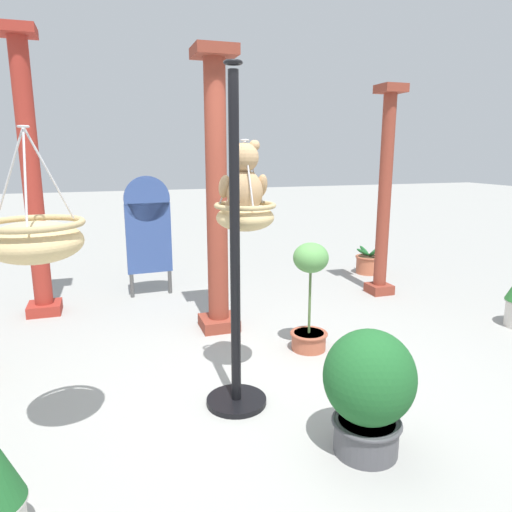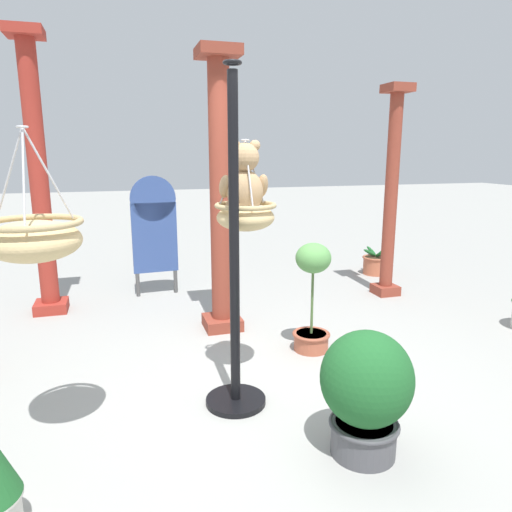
{
  "view_description": "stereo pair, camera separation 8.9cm",
  "coord_description": "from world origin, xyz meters",
  "px_view_note": "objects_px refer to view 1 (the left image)",
  "views": [
    {
      "loc": [
        -1.07,
        -3.08,
        1.81
      ],
      "look_at": [
        -0.03,
        0.08,
        1.07
      ],
      "focal_mm": 32.93,
      "sensor_mm": 36.0,
      "label": 1
    },
    {
      "loc": [
        -0.98,
        -3.1,
        1.81
      ],
      "look_at": [
        -0.03,
        0.08,
        1.07
      ],
      "focal_mm": 32.93,
      "sensor_mm": 36.0,
      "label": 2
    }
  ],
  "objects_px": {
    "potted_plant_trailing_ivy": "(369,388)",
    "greenhouse_pillar_right": "(217,201)",
    "hanging_basket_left_high": "(35,239)",
    "potted_plant_conical_shrub": "(368,263)",
    "teddy_bear": "(244,183)",
    "greenhouse_pillar_far_back": "(384,197)",
    "display_sign_board": "(148,226)",
    "potted_plant_tall_leafy": "(310,295)",
    "greenhouse_pillar_left": "(32,183)",
    "display_pole_central": "(236,309)",
    "hanging_basket_with_teddy": "(245,215)"
  },
  "relations": [
    {
      "from": "greenhouse_pillar_right",
      "to": "potted_plant_conical_shrub",
      "type": "height_order",
      "value": "greenhouse_pillar_right"
    },
    {
      "from": "potted_plant_conical_shrub",
      "to": "display_sign_board",
      "type": "relative_size",
      "value": 0.28
    },
    {
      "from": "greenhouse_pillar_right",
      "to": "greenhouse_pillar_far_back",
      "type": "xyz_separation_m",
      "value": [
        2.29,
        0.56,
        -0.08
      ]
    },
    {
      "from": "hanging_basket_with_teddy",
      "to": "greenhouse_pillar_far_back",
      "type": "relative_size",
      "value": 0.25
    },
    {
      "from": "hanging_basket_with_teddy",
      "to": "greenhouse_pillar_right",
      "type": "height_order",
      "value": "greenhouse_pillar_right"
    },
    {
      "from": "potted_plant_trailing_ivy",
      "to": "greenhouse_pillar_right",
      "type": "bearing_deg",
      "value": 98.92
    },
    {
      "from": "greenhouse_pillar_left",
      "to": "display_pole_central",
      "type": "bearing_deg",
      "value": -59.17
    },
    {
      "from": "potted_plant_trailing_ivy",
      "to": "display_sign_board",
      "type": "height_order",
      "value": "display_sign_board"
    },
    {
      "from": "potted_plant_conical_shrub",
      "to": "hanging_basket_with_teddy",
      "type": "bearing_deg",
      "value": -135.24
    },
    {
      "from": "greenhouse_pillar_far_back",
      "to": "potted_plant_tall_leafy",
      "type": "distance_m",
      "value": 2.23
    },
    {
      "from": "greenhouse_pillar_left",
      "to": "greenhouse_pillar_right",
      "type": "height_order",
      "value": "greenhouse_pillar_left"
    },
    {
      "from": "display_pole_central",
      "to": "teddy_bear",
      "type": "relative_size",
      "value": 4.43
    },
    {
      "from": "greenhouse_pillar_far_back",
      "to": "hanging_basket_with_teddy",
      "type": "bearing_deg",
      "value": -142.6
    },
    {
      "from": "display_pole_central",
      "to": "teddy_bear",
      "type": "distance_m",
      "value": 0.91
    },
    {
      "from": "greenhouse_pillar_far_back",
      "to": "display_pole_central",
      "type": "bearing_deg",
      "value": -140.71
    },
    {
      "from": "teddy_bear",
      "to": "potted_plant_tall_leafy",
      "type": "distance_m",
      "value": 1.38
    },
    {
      "from": "display_sign_board",
      "to": "potted_plant_conical_shrub",
      "type": "bearing_deg",
      "value": 1.85
    },
    {
      "from": "hanging_basket_with_teddy",
      "to": "potted_plant_trailing_ivy",
      "type": "height_order",
      "value": "hanging_basket_with_teddy"
    },
    {
      "from": "teddy_bear",
      "to": "greenhouse_pillar_left",
      "type": "height_order",
      "value": "greenhouse_pillar_left"
    },
    {
      "from": "greenhouse_pillar_far_back",
      "to": "potted_plant_trailing_ivy",
      "type": "relative_size",
      "value": 3.3
    },
    {
      "from": "hanging_basket_with_teddy",
      "to": "display_sign_board",
      "type": "relative_size",
      "value": 0.43
    },
    {
      "from": "hanging_basket_with_teddy",
      "to": "potted_plant_tall_leafy",
      "type": "height_order",
      "value": "hanging_basket_with_teddy"
    },
    {
      "from": "display_pole_central",
      "to": "potted_plant_trailing_ivy",
      "type": "bearing_deg",
      "value": -52.87
    },
    {
      "from": "teddy_bear",
      "to": "potted_plant_conical_shrub",
      "type": "distance_m",
      "value": 4.17
    },
    {
      "from": "hanging_basket_with_teddy",
      "to": "potted_plant_trailing_ivy",
      "type": "distance_m",
      "value": 1.47
    },
    {
      "from": "display_pole_central",
      "to": "hanging_basket_with_teddy",
      "type": "bearing_deg",
      "value": 59.04
    },
    {
      "from": "teddy_bear",
      "to": "greenhouse_pillar_left",
      "type": "xyz_separation_m",
      "value": [
        -1.69,
        2.31,
        -0.11
      ]
    },
    {
      "from": "greenhouse_pillar_left",
      "to": "potted_plant_trailing_ivy",
      "type": "bearing_deg",
      "value": -57.61
    },
    {
      "from": "greenhouse_pillar_far_back",
      "to": "potted_plant_conical_shrub",
      "type": "height_order",
      "value": "greenhouse_pillar_far_back"
    },
    {
      "from": "teddy_bear",
      "to": "potted_plant_trailing_ivy",
      "type": "xyz_separation_m",
      "value": [
        0.45,
        -1.07,
        -1.16
      ]
    },
    {
      "from": "greenhouse_pillar_left",
      "to": "greenhouse_pillar_right",
      "type": "relative_size",
      "value": 1.11
    },
    {
      "from": "display_sign_board",
      "to": "teddy_bear",
      "type": "bearing_deg",
      "value": -80.15
    },
    {
      "from": "display_pole_central",
      "to": "greenhouse_pillar_left",
      "type": "height_order",
      "value": "greenhouse_pillar_left"
    },
    {
      "from": "display_pole_central",
      "to": "hanging_basket_left_high",
      "type": "bearing_deg",
      "value": -168.72
    },
    {
      "from": "greenhouse_pillar_left",
      "to": "potted_plant_trailing_ivy",
      "type": "height_order",
      "value": "greenhouse_pillar_left"
    },
    {
      "from": "potted_plant_tall_leafy",
      "to": "display_pole_central",
      "type": "bearing_deg",
      "value": -141.54
    },
    {
      "from": "display_pole_central",
      "to": "potted_plant_tall_leafy",
      "type": "relative_size",
      "value": 2.33
    },
    {
      "from": "potted_plant_trailing_ivy",
      "to": "display_sign_board",
      "type": "bearing_deg",
      "value": 103.78
    },
    {
      "from": "greenhouse_pillar_left",
      "to": "display_sign_board",
      "type": "distance_m",
      "value": 1.4
    },
    {
      "from": "hanging_basket_left_high",
      "to": "potted_plant_conical_shrub",
      "type": "xyz_separation_m",
      "value": [
        4.15,
        3.26,
        -1.18
      ]
    },
    {
      "from": "display_pole_central",
      "to": "greenhouse_pillar_left",
      "type": "relative_size",
      "value": 0.77
    },
    {
      "from": "hanging_basket_with_teddy",
      "to": "greenhouse_pillar_left",
      "type": "xyz_separation_m",
      "value": [
        -1.69,
        2.34,
        0.12
      ]
    },
    {
      "from": "teddy_bear",
      "to": "greenhouse_pillar_far_back",
      "type": "relative_size",
      "value": 0.21
    },
    {
      "from": "hanging_basket_left_high",
      "to": "display_sign_board",
      "type": "height_order",
      "value": "hanging_basket_left_high"
    },
    {
      "from": "display_pole_central",
      "to": "hanging_basket_with_teddy",
      "type": "xyz_separation_m",
      "value": [
        0.15,
        0.25,
        0.63
      ]
    },
    {
      "from": "potted_plant_tall_leafy",
      "to": "hanging_basket_left_high",
      "type": "bearing_deg",
      "value": -155.54
    },
    {
      "from": "display_pole_central",
      "to": "display_sign_board",
      "type": "bearing_deg",
      "value": 96.04
    },
    {
      "from": "display_pole_central",
      "to": "greenhouse_pillar_far_back",
      "type": "height_order",
      "value": "greenhouse_pillar_far_back"
    },
    {
      "from": "hanging_basket_left_high",
      "to": "potted_plant_conical_shrub",
      "type": "distance_m",
      "value": 5.41
    },
    {
      "from": "teddy_bear",
      "to": "greenhouse_pillar_far_back",
      "type": "height_order",
      "value": "greenhouse_pillar_far_back"
    }
  ]
}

